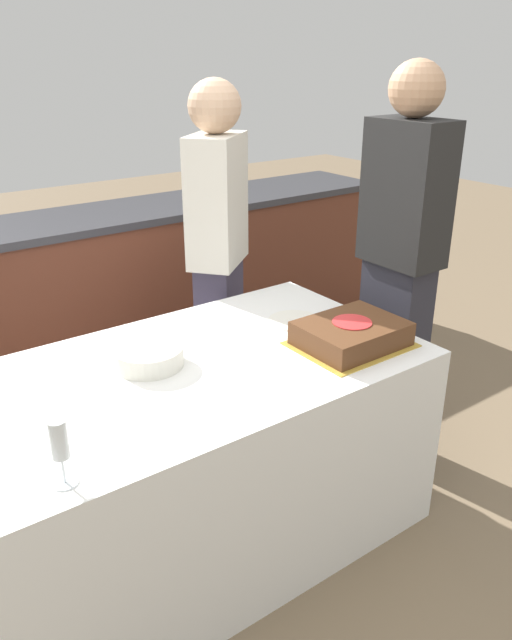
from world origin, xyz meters
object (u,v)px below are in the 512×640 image
plate_stack (149,356)px  person_seated_right (400,264)px  person_cutting_cake (218,253)px  cake (351,334)px  wine_glass (59,443)px

plate_stack → person_seated_right: (1.14, -0.09, 0.13)m
person_cutting_cake → person_seated_right: person_seated_right is taller
cake → plate_stack: 0.73m
wine_glass → person_seated_right: 1.65m
wine_glass → person_seated_right: size_ratio=0.11×
plate_stack → wine_glass: wine_glass is taller
person_seated_right → wine_glass: bearing=-77.4°
wine_glass → cake: bearing=7.8°
cake → plate_stack: (-0.67, 0.29, -0.01)m
cake → person_cutting_cake: person_cutting_cake is taller
plate_stack → wine_glass: (-0.46, -0.45, 0.08)m
cake → plate_stack: cake is taller
cake → wine_glass: (-1.13, -0.16, 0.07)m
person_seated_right → cake: bearing=-66.6°
cake → wine_glass: size_ratio=2.22×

